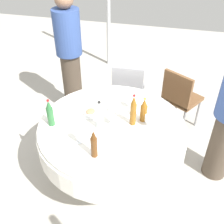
% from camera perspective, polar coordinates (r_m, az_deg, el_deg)
% --- Properties ---
extents(ground_plane, '(10.00, 10.00, 0.00)m').
position_cam_1_polar(ground_plane, '(3.16, 0.00, -12.95)').
color(ground_plane, '#B7B2A8').
extents(dining_table, '(1.47, 1.47, 0.74)m').
position_cam_1_polar(dining_table, '(2.73, 0.00, -4.89)').
color(dining_table, white).
rests_on(dining_table, ground_plane).
extents(bottle_clear_rear, '(0.06, 0.06, 0.30)m').
position_cam_1_polar(bottle_clear_rear, '(2.51, -2.66, -0.83)').
color(bottle_clear_rear, silver).
rests_on(bottle_clear_rear, dining_table).
extents(bottle_amber_outer, '(0.06, 0.06, 0.34)m').
position_cam_1_polar(bottle_amber_outer, '(2.55, 4.54, 0.25)').
color(bottle_amber_outer, '#8C5619').
rests_on(bottle_amber_outer, dining_table).
extents(bottle_amber_far, '(0.07, 0.07, 0.26)m').
position_cam_1_polar(bottle_amber_far, '(2.62, 6.77, 0.36)').
color(bottle_amber_far, '#8C5619').
rests_on(bottle_amber_far, dining_table).
extents(bottle_green_left, '(0.07, 0.07, 0.29)m').
position_cam_1_polar(bottle_green_left, '(2.61, -13.02, -0.30)').
color(bottle_green_left, '#2D6B38').
rests_on(bottle_green_left, dining_table).
extents(bottle_brown_north, '(0.06, 0.06, 0.29)m').
position_cam_1_polar(bottle_brown_north, '(2.23, -3.86, -6.80)').
color(bottle_brown_north, '#593314').
rests_on(bottle_brown_north, dining_table).
extents(wine_glass_left, '(0.06, 0.06, 0.15)m').
position_cam_1_polar(wine_glass_left, '(2.39, -7.14, -4.55)').
color(wine_glass_left, white).
rests_on(wine_glass_left, dining_table).
extents(wine_glass_north, '(0.07, 0.07, 0.14)m').
position_cam_1_polar(wine_glass_north, '(2.57, -0.14, -0.80)').
color(wine_glass_north, white).
rests_on(wine_glass_north, dining_table).
extents(wine_glass_right, '(0.07, 0.07, 0.13)m').
position_cam_1_polar(wine_glass_right, '(2.58, 7.77, -1.46)').
color(wine_glass_right, white).
rests_on(wine_glass_right, dining_table).
extents(wine_glass_east, '(0.06, 0.06, 0.14)m').
position_cam_1_polar(wine_glass_east, '(2.79, 4.09, 2.50)').
color(wine_glass_east, white).
rests_on(wine_glass_east, dining_table).
extents(plate_near, '(0.23, 0.23, 0.04)m').
position_cam_1_polar(plate_near, '(2.77, -4.57, -0.06)').
color(plate_near, white).
rests_on(plate_near, dining_table).
extents(plate_front, '(0.24, 0.24, 0.02)m').
position_cam_1_polar(plate_front, '(2.49, 2.97, -5.13)').
color(plate_front, white).
rests_on(plate_front, dining_table).
extents(fork_outer, '(0.13, 0.15, 0.00)m').
position_cam_1_polar(fork_outer, '(3.06, -1.59, 3.78)').
color(fork_outer, silver).
rests_on(fork_outer, dining_table).
extents(folded_napkin, '(0.18, 0.18, 0.02)m').
position_cam_1_polar(folded_napkin, '(2.84, 0.25, 1.14)').
color(folded_napkin, white).
rests_on(folded_napkin, dining_table).
extents(person_far, '(0.34, 0.34, 1.71)m').
position_cam_1_polar(person_far, '(3.65, -9.02, 12.01)').
color(person_far, '#4C3F33').
rests_on(person_far, ground_plane).
extents(chair_right, '(0.55, 0.55, 0.87)m').
position_cam_1_polar(chair_right, '(3.53, 14.20, 3.27)').
color(chair_right, brown).
rests_on(chair_right, ground_plane).
extents(chair_east, '(0.41, 0.41, 0.87)m').
position_cam_1_polar(chair_east, '(3.59, 3.47, 5.02)').
color(chair_east, '#99999E').
rests_on(chair_east, ground_plane).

